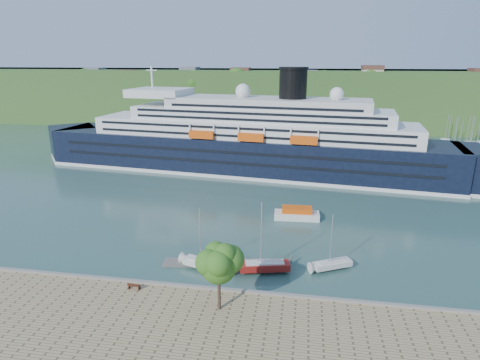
% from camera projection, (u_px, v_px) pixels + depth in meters
% --- Properties ---
extents(ground, '(400.00, 400.00, 0.00)m').
position_uv_depth(ground, '(224.00, 296.00, 51.51)').
color(ground, '#2A4B46').
rests_on(ground, ground).
extents(far_hillside, '(400.00, 50.00, 24.00)m').
position_uv_depth(far_hillside, '(287.00, 97.00, 184.77)').
color(far_hillside, '#2D5020').
rests_on(far_hillside, ground).
extents(quay_coping, '(220.00, 0.50, 0.30)m').
position_uv_depth(quay_coping, '(224.00, 289.00, 50.99)').
color(quay_coping, slate).
rests_on(quay_coping, promenade).
extents(cruise_ship, '(122.80, 31.44, 27.30)m').
position_uv_depth(cruise_ship, '(243.00, 120.00, 104.65)').
color(cruise_ship, black).
rests_on(cruise_ship, ground).
extents(park_bench, '(1.66, 0.73, 1.04)m').
position_uv_depth(park_bench, '(134.00, 285.00, 51.15)').
color(park_bench, '#4B2315').
rests_on(park_bench, promenade).
extents(promenade_tree, '(5.57, 5.57, 9.23)m').
position_uv_depth(promenade_tree, '(219.00, 274.00, 45.91)').
color(promenade_tree, '#2C5B18').
rests_on(promenade_tree, promenade).
extents(floating_pontoon, '(18.09, 4.83, 0.40)m').
position_uv_depth(floating_pontoon, '(224.00, 263.00, 59.50)').
color(floating_pontoon, slate).
rests_on(floating_pontoon, ground).
extents(sailboat_white_near, '(7.18, 3.98, 8.94)m').
position_uv_depth(sailboat_white_near, '(203.00, 241.00, 56.70)').
color(sailboat_white_near, silver).
rests_on(sailboat_white_near, ground).
extents(sailboat_red, '(8.14, 3.94, 10.14)m').
position_uv_depth(sailboat_red, '(265.00, 240.00, 55.68)').
color(sailboat_red, maroon).
rests_on(sailboat_red, ground).
extents(sailboat_white_far, '(6.48, 4.52, 8.24)m').
position_uv_depth(sailboat_white_far, '(334.00, 244.00, 56.81)').
color(sailboat_white_far, silver).
rests_on(sailboat_white_far, ground).
extents(tender_launch, '(8.67, 3.33, 2.36)m').
position_uv_depth(tender_launch, '(297.00, 213.00, 75.87)').
color(tender_launch, '#E6510D').
rests_on(tender_launch, ground).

